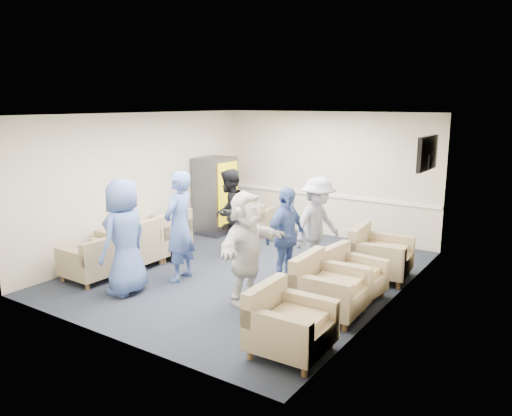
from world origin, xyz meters
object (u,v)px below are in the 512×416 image
Objects in this scene: armchair_right_near at (287,326)px; person_back_right at (317,225)px; armchair_left_far at (161,237)px; person_mid_right at (286,236)px; armchair_corner at (253,220)px; person_back_left at (229,213)px; person_front_left at (124,237)px; armchair_right_far at (378,256)px; armchair_right_midfar at (349,277)px; person_front_right at (247,247)px; armchair_left_mid at (136,246)px; armchair_right_midnear at (327,290)px; armchair_left_near at (93,262)px; vending_machine at (216,196)px; person_mid_left at (179,226)px.

person_back_right is (-1.04, 2.81, 0.49)m from armchair_right_near.
armchair_left_far is 2.77m from person_mid_right.
armchair_corner is 1.70m from person_back_left.
armchair_right_far is at bearing 126.96° from person_front_left.
armchair_right_midfar is at bearing 136.36° from armchair_corner.
armchair_right_midfar is at bearing 57.80° from person_back_left.
armchair_right_near is at bearing -129.99° from person_front_right.
armchair_right_near is at bearing 119.43° from armchair_corner.
armchair_left_mid is 1.05× the size of armchair_right_midfar.
person_back_left is at bearing 124.73° from armchair_left_far.
person_front_left reaches higher than armchair_right_midnear.
armchair_left_near is 0.50× the size of person_back_right.
armchair_left_mid is 0.56× the size of person_back_left.
vending_machine is 1.67m from person_back_left.
armchair_left_near is 1.59m from armchair_left_far.
person_front_left is at bearing 137.70° from person_mid_right.
armchair_left_near is at bearing -63.59° from person_mid_left.
person_mid_right is (1.56, 0.77, -0.11)m from person_mid_left.
armchair_left_mid is 2.82m from person_mid_right.
person_mid_left is at bearing 86.06° from armchair_left_mid.
vending_machine reaches higher than armchair_right_far.
armchair_right_midnear is 2.69m from person_mid_left.
armchair_right_midnear is 4.81m from vending_machine.
person_mid_right is at bearing 129.04° from armchair_right_far.
armchair_left_near is 0.46× the size of person_front_left.
person_back_left is at bearing -42.88° from vending_machine.
armchair_left_far is 1.14× the size of armchair_right_near.
person_mid_right is at bearing 86.89° from armchair_left_far.
person_front_left reaches higher than vending_machine.
person_front_left is (-2.92, -0.98, 0.54)m from armchair_right_midnear.
armchair_right_far is at bearing 80.00° from person_back_left.
armchair_right_near is 3.04m from person_back_right.
armchair_left_near is 0.49× the size of person_front_right.
person_mid_left is (1.18, -0.75, 0.53)m from armchair_left_far.
armchair_left_near is at bearing 73.82° from armchair_corner.
armchair_right_midfar is 1.18m from person_mid_right.
person_mid_right is (-0.13, -0.86, -0.03)m from person_back_right.
armchair_right_midfar reaches higher than armchair_left_near.
armchair_right_near is at bearing -43.41° from vending_machine.
person_front_right is at bearing 67.52° from armchair_left_far.
armchair_left_mid is 0.55× the size of vending_machine.
armchair_left_near is at bearing 101.84° from armchair_right_midnear.
armchair_corner is 2.81m from person_back_right.
person_mid_right is (1.71, -0.79, -0.03)m from person_back_left.
armchair_left_near is 0.90× the size of armchair_corner.
person_mid_right is 0.93m from person_front_right.
armchair_corner is at bearing 63.66° from armchair_right_far.
person_back_right is (2.83, 1.55, 0.45)m from armchair_left_mid.
vending_machine reaches higher than armchair_left_near.
person_front_left is 1.07× the size of person_front_right.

